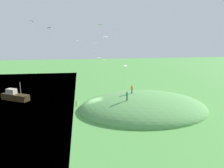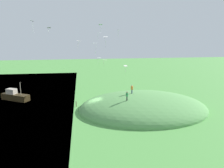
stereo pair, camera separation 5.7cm
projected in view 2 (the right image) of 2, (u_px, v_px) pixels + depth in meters
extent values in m
plane|color=#509644|center=(94.00, 109.00, 44.46)|extent=(160.00, 160.00, 0.00)
ellipsoid|color=#599650|center=(143.00, 109.00, 44.41)|extent=(24.41, 19.96, 5.34)
cube|color=black|center=(15.00, 97.00, 49.82)|extent=(6.41, 4.77, 1.31)
cube|color=#AC9F8F|center=(12.00, 91.00, 49.91)|extent=(2.45, 2.16, 1.08)
cylinder|color=gray|center=(20.00, 89.00, 48.77)|extent=(0.14, 0.14, 2.70)
cube|color=#212C47|center=(132.00, 91.00, 45.16)|extent=(0.25, 0.28, 0.82)
cylinder|color=orange|center=(132.00, 88.00, 45.00)|extent=(0.62, 0.62, 0.65)
sphere|color=beige|center=(132.00, 86.00, 44.90)|extent=(0.25, 0.25, 0.25)
cube|color=black|center=(127.00, 98.00, 41.08)|extent=(0.15, 0.24, 0.77)
cylinder|color=#359351|center=(127.00, 95.00, 40.92)|extent=(0.46, 0.46, 0.61)
sphere|color=brown|center=(127.00, 92.00, 40.83)|extent=(0.23, 0.23, 0.23)
cube|color=white|center=(95.00, 43.00, 46.15)|extent=(0.88, 1.15, 0.09)
cylinder|color=white|center=(96.00, 50.00, 46.44)|extent=(0.25, 0.12, 1.97)
cube|color=silver|center=(105.00, 60.00, 53.54)|extent=(1.08, 1.05, 0.07)
cylinder|color=silver|center=(104.00, 63.00, 53.94)|extent=(0.15, 0.10, 1.05)
cube|color=white|center=(101.00, 24.00, 50.47)|extent=(0.89, 0.72, 0.20)
cylinder|color=white|center=(101.00, 29.00, 50.50)|extent=(0.14, 0.21, 1.58)
cube|color=white|center=(49.00, 28.00, 49.55)|extent=(0.73, 0.54, 0.17)
cylinder|color=white|center=(48.00, 31.00, 49.53)|extent=(0.12, 0.12, 1.12)
cube|color=silver|center=(79.00, 41.00, 44.41)|extent=(0.85, 1.19, 0.22)
cylinder|color=silver|center=(78.00, 46.00, 44.47)|extent=(0.19, 0.08, 1.25)
cube|color=white|center=(32.00, 21.00, 36.54)|extent=(0.69, 0.84, 0.18)
cylinder|color=white|center=(33.00, 28.00, 36.97)|extent=(0.09, 0.22, 1.66)
cube|color=white|center=(106.00, 37.00, 38.23)|extent=(0.82, 0.70, 0.14)
cylinder|color=white|center=(105.00, 43.00, 38.47)|extent=(0.23, 0.22, 1.51)
cube|color=silver|center=(118.00, 30.00, 57.37)|extent=(0.69, 0.88, 0.11)
cylinder|color=silver|center=(118.00, 35.00, 57.74)|extent=(0.19, 0.16, 1.76)
cube|color=silver|center=(126.00, 66.00, 43.87)|extent=(0.85, 0.75, 0.18)
cylinder|color=silver|center=(126.00, 70.00, 44.05)|extent=(0.14, 0.13, 1.14)
cube|color=white|center=(99.00, 33.00, 44.89)|extent=(0.79, 0.80, 0.04)
cylinder|color=white|center=(98.00, 37.00, 45.08)|extent=(0.14, 0.09, 1.18)
cube|color=white|center=(99.00, 58.00, 57.87)|extent=(1.08, 1.33, 0.10)
cylinder|color=white|center=(98.00, 62.00, 57.83)|extent=(0.15, 0.11, 1.40)
cylinder|color=brown|center=(76.00, 104.00, 45.48)|extent=(0.14, 0.14, 1.15)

